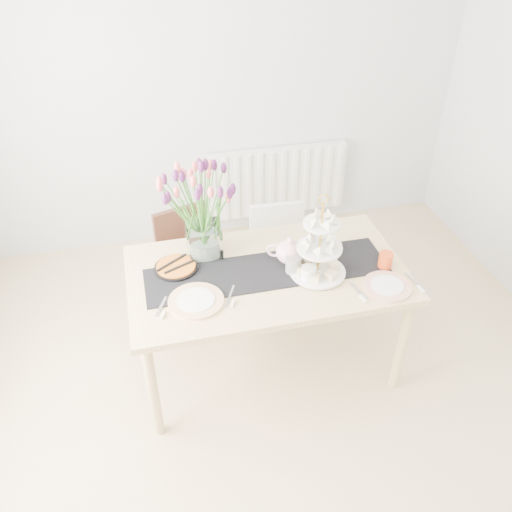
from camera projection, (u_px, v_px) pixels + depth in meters
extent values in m
plane|color=tan|center=(291.00, 441.00, 3.08)|extent=(4.50, 4.50, 0.00)
plane|color=silver|center=(213.00, 85.00, 4.07)|extent=(4.00, 0.00, 4.00)
cube|color=white|center=(277.00, 181.00, 4.62)|extent=(1.20, 0.08, 0.60)
cube|color=tan|center=(267.00, 274.00, 3.13)|extent=(1.60, 0.90, 0.04)
cylinder|color=tan|center=(153.00, 390.00, 2.92)|extent=(0.06, 0.06, 0.71)
cylinder|color=tan|center=(402.00, 345.00, 3.20)|extent=(0.06, 0.06, 0.71)
cylinder|color=tan|center=(143.00, 300.00, 3.52)|extent=(0.06, 0.06, 0.71)
cylinder|color=tan|center=(354.00, 268.00, 3.79)|extent=(0.06, 0.06, 0.71)
cube|color=#341A13|center=(194.00, 267.00, 3.74)|extent=(0.48, 0.48, 0.04)
cube|color=#341A13|center=(181.00, 231.00, 3.74)|extent=(0.38, 0.15, 0.37)
cylinder|color=#341A13|center=(183.00, 313.00, 3.66)|extent=(0.04, 0.04, 0.37)
cylinder|color=#341A13|center=(230.00, 296.00, 3.81)|extent=(0.04, 0.04, 0.37)
cylinder|color=#341A13|center=(162.00, 284.00, 3.92)|extent=(0.04, 0.04, 0.37)
cylinder|color=#341A13|center=(207.00, 269.00, 4.06)|extent=(0.04, 0.04, 0.37)
cube|color=silver|center=(281.00, 263.00, 3.79)|extent=(0.40, 0.40, 0.04)
cube|color=silver|center=(276.00, 226.00, 3.80)|extent=(0.38, 0.06, 0.36)
cylinder|color=silver|center=(260.00, 305.00, 3.74)|extent=(0.04, 0.04, 0.37)
cylinder|color=silver|center=(311.00, 299.00, 3.79)|extent=(0.04, 0.04, 0.37)
cylinder|color=silver|center=(251.00, 273.00, 4.02)|extent=(0.04, 0.04, 0.37)
cylinder|color=silver|center=(298.00, 268.00, 4.08)|extent=(0.04, 0.04, 0.37)
cube|color=black|center=(267.00, 271.00, 3.12)|extent=(1.40, 0.35, 0.01)
cube|color=silver|center=(204.00, 241.00, 3.20)|extent=(0.20, 0.20, 0.20)
cylinder|color=gold|center=(320.00, 240.00, 2.97)|extent=(0.01, 0.01, 0.47)
cylinder|color=white|center=(317.00, 271.00, 3.10)|extent=(0.32, 0.32, 0.01)
cylinder|color=white|center=(319.00, 248.00, 3.00)|extent=(0.26, 0.26, 0.01)
cylinder|color=white|center=(322.00, 224.00, 2.90)|extent=(0.20, 0.20, 0.01)
cylinder|color=white|center=(329.00, 244.00, 3.26)|extent=(0.12, 0.12, 0.09)
cylinder|color=black|center=(176.00, 268.00, 3.13)|extent=(0.25, 0.25, 0.02)
cylinder|color=orange|center=(176.00, 266.00, 3.12)|extent=(0.23, 0.23, 0.01)
cylinder|color=gray|center=(293.00, 265.00, 3.08)|extent=(0.11, 0.11, 0.11)
cylinder|color=white|center=(309.00, 275.00, 3.02)|extent=(0.09, 0.09, 0.10)
cylinder|color=#E34819|center=(385.00, 260.00, 3.12)|extent=(0.12, 0.12, 0.10)
cylinder|color=silver|center=(196.00, 301.00, 2.90)|extent=(0.40, 0.40, 0.02)
cylinder|color=silver|center=(387.00, 286.00, 3.00)|extent=(0.32, 0.32, 0.01)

